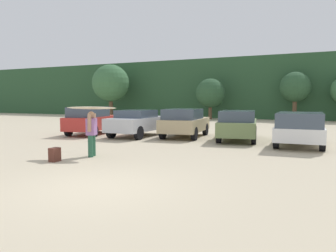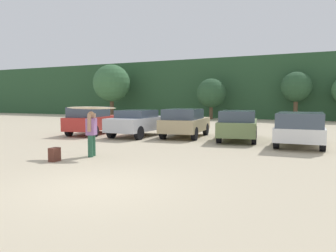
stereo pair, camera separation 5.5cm
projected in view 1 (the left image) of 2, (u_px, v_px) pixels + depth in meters
ground_plane at (97, 187)px, 7.58m from camera, size 120.00×120.00×0.00m
hillside_ridge at (281, 89)px, 38.76m from camera, size 108.00×12.00×6.56m
tree_ridge_back at (111, 83)px, 38.22m from camera, size 4.29×4.29×6.09m
tree_far_right at (210, 93)px, 34.04m from camera, size 3.00×3.00×4.20m
tree_center_left at (295, 87)px, 31.24m from camera, size 2.85×2.85×4.66m
parked_car_red at (91, 120)px, 19.18m from camera, size 2.52×4.36×1.60m
parked_car_silver at (137, 122)px, 18.09m from camera, size 1.94×4.18×1.46m
parked_car_tan at (185, 122)px, 17.66m from camera, size 2.29×4.12×1.53m
parked_car_olive_green at (238, 125)px, 16.32m from camera, size 2.49×4.57×1.48m
parked_car_white at (300, 128)px, 14.27m from camera, size 2.12×4.63×1.48m
person_adult at (92, 131)px, 11.66m from camera, size 0.41×0.68×1.60m
surfboard_cream at (91, 108)px, 11.66m from camera, size 1.93×0.94×0.15m
backpack_dropped at (55, 155)px, 10.77m from camera, size 0.24×0.34×0.45m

